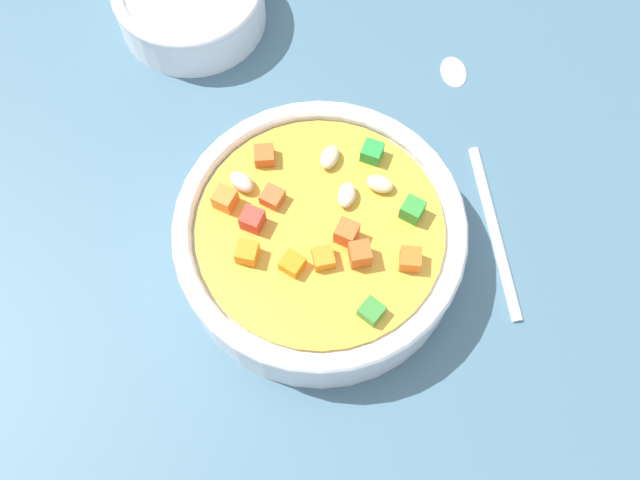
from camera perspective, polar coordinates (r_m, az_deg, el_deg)
ground_plane at (r=55.71cm, az=0.00°, el=-1.44°), size 140.00×140.00×2.00cm
soup_bowl_main at (r=52.09cm, az=0.00°, el=0.15°), size 20.53×20.53×6.34cm
spoon at (r=58.54cm, az=12.49°, el=5.05°), size 7.57×23.06×0.85cm
side_bowl_small at (r=65.34cm, az=-10.10°, el=17.95°), size 12.61×12.61×4.47cm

